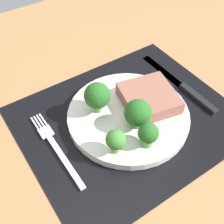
{
  "coord_description": "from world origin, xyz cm",
  "views": [
    {
      "loc": [
        -23.95,
        -29.78,
        44.12
      ],
      "look_at": [
        -2.52,
        2.02,
        1.9
      ],
      "focal_mm": 46.5,
      "sensor_mm": 36.0,
      "label": 1
    }
  ],
  "objects_px": {
    "knife": "(184,86)",
    "plate": "(128,116)",
    "fork": "(56,148)",
    "steak": "(149,98)"
  },
  "relations": [
    {
      "from": "plate",
      "to": "steak",
      "type": "bearing_deg",
      "value": -1.1
    },
    {
      "from": "plate",
      "to": "fork",
      "type": "bearing_deg",
      "value": 174.67
    },
    {
      "from": "knife",
      "to": "plate",
      "type": "bearing_deg",
      "value": -177.75
    },
    {
      "from": "steak",
      "to": "fork",
      "type": "distance_m",
      "value": 0.2
    },
    {
      "from": "plate",
      "to": "knife",
      "type": "relative_size",
      "value": 1.05
    },
    {
      "from": "fork",
      "to": "knife",
      "type": "distance_m",
      "value": 0.31
    },
    {
      "from": "steak",
      "to": "knife",
      "type": "relative_size",
      "value": 0.45
    },
    {
      "from": "steak",
      "to": "knife",
      "type": "height_order",
      "value": "steak"
    },
    {
      "from": "plate",
      "to": "fork",
      "type": "height_order",
      "value": "plate"
    },
    {
      "from": "fork",
      "to": "steak",
      "type": "bearing_deg",
      "value": -5.63
    }
  ]
}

